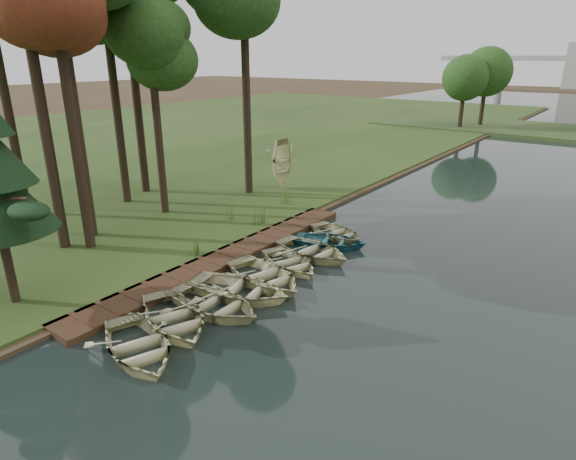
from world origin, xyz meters
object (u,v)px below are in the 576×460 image
Objects in this scene: boardwalk at (227,257)px; rowboat_2 at (213,301)px; rowboat_0 at (137,344)px; stored_rowboat at (282,183)px; rowboat_1 at (174,315)px.

boardwalk is 4.10× the size of rowboat_2.
rowboat_0 is 3.25m from rowboat_2.
boardwalk is 11.52m from stored_rowboat.
rowboat_0 is 1.82m from rowboat_1.
rowboat_1 is at bearing -146.23° from stored_rowboat.
rowboat_1 reaches higher than boardwalk.
stored_rowboat reaches higher than boardwalk.
boardwalk is 7.50m from rowboat_0.
rowboat_0 is at bearing -147.34° from stored_rowboat.
rowboat_1 is (2.42, -5.17, 0.31)m from boardwalk.
rowboat_2 is 1.20× the size of stored_rowboat.
rowboat_2 reaches higher than rowboat_0.
rowboat_1 is (-0.42, 1.77, 0.01)m from rowboat_0.
rowboat_0 is at bearing -67.79° from boardwalk.
stored_rowboat is at bearing 27.96° from rowboat_2.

